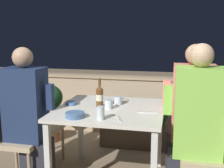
# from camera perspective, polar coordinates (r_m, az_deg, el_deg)

# --- Properties ---
(parapet_wall) EXTENTS (9.00, 0.18, 0.84)m
(parapet_wall) POSITION_cam_1_polar(r_m,az_deg,el_deg) (4.09, 4.05, -4.21)
(parapet_wall) COLOR tan
(parapet_wall) RESTS_ON ground_plane
(dining_table) EXTENTS (1.00, 0.97, 0.75)m
(dining_table) POSITION_cam_1_polar(r_m,az_deg,el_deg) (2.70, -0.34, -6.76)
(dining_table) COLOR silver
(dining_table) RESTS_ON ground_plane
(planter_hedge) EXTENTS (0.85, 0.47, 0.62)m
(planter_hedge) POSITION_cam_1_polar(r_m,az_deg,el_deg) (3.68, 4.61, -7.13)
(planter_hedge) COLOR brown
(planter_hedge) RESTS_ON ground_plane
(chair_left_near) EXTENTS (0.41, 0.40, 0.85)m
(chair_left_near) POSITION_cam_1_polar(r_m,az_deg,el_deg) (2.94, -19.62, -8.93)
(chair_left_near) COLOR tan
(chair_left_near) RESTS_ON ground_plane
(person_navy_jumper) EXTENTS (0.47, 0.26, 1.33)m
(person_navy_jumper) POSITION_cam_1_polar(r_m,az_deg,el_deg) (2.80, -16.54, -6.36)
(person_navy_jumper) COLOR #282833
(person_navy_jumper) RESTS_ON ground_plane
(chair_left_far) EXTENTS (0.41, 0.40, 0.85)m
(chair_left_far) POSITION_cam_1_polar(r_m,az_deg,el_deg) (3.22, -15.61, -7.00)
(chair_left_far) COLOR tan
(chair_left_far) RESTS_ON ground_plane
(chair_right_near) EXTENTS (0.41, 0.40, 0.85)m
(chair_right_near) POSITION_cam_1_polar(r_m,az_deg,el_deg) (2.53, 20.47, -12.16)
(chair_right_near) COLOR tan
(chair_right_near) RESTS_ON ground_plane
(person_green_blouse) EXTENTS (0.48, 0.26, 1.38)m
(person_green_blouse) POSITION_cam_1_polar(r_m,az_deg,el_deg) (2.45, 16.37, -8.21)
(person_green_blouse) COLOR #282833
(person_green_blouse) RESTS_ON ground_plane
(chair_right_far) EXTENTS (0.41, 0.40, 0.85)m
(chair_right_far) POSITION_cam_1_polar(r_m,az_deg,el_deg) (2.86, 19.08, -9.45)
(chair_right_far) COLOR tan
(chair_right_far) RESTS_ON ground_plane
(person_coral_top) EXTENTS (0.48, 0.26, 1.36)m
(person_coral_top) POSITION_cam_1_polar(r_m,az_deg,el_deg) (2.79, 15.45, -6.08)
(person_coral_top) COLOR #282833
(person_coral_top) RESTS_ON ground_plane
(beer_bottle) EXTENTS (0.07, 0.07, 0.28)m
(beer_bottle) POSITION_cam_1_polar(r_m,az_deg,el_deg) (2.69, -2.53, -2.51)
(beer_bottle) COLOR brown
(beer_bottle) RESTS_ON dining_table
(plate_0) EXTENTS (0.22, 0.22, 0.01)m
(plate_0) POSITION_cam_1_polar(r_m,az_deg,el_deg) (2.98, 1.19, -3.22)
(plate_0) COLOR silver
(plate_0) RESTS_ON dining_table
(bowl_0) EXTENTS (0.16, 0.16, 0.05)m
(bowl_0) POSITION_cam_1_polar(r_m,az_deg,el_deg) (2.40, -7.52, -6.15)
(bowl_0) COLOR #4C709E
(bowl_0) RESTS_ON dining_table
(bowl_1) EXTENTS (0.11, 0.11, 0.03)m
(bowl_1) POSITION_cam_1_polar(r_m,az_deg,el_deg) (2.82, -8.29, -3.85)
(bowl_1) COLOR #4C709E
(bowl_1) RESTS_ON dining_table
(glass_cup_0) EXTENTS (0.06, 0.06, 0.11)m
(glass_cup_0) POSITION_cam_1_polar(r_m,az_deg,el_deg) (2.32, -2.44, -5.90)
(glass_cup_0) COLOR silver
(glass_cup_0) RESTS_ON dining_table
(glass_cup_1) EXTENTS (0.07, 0.07, 0.08)m
(glass_cup_1) POSITION_cam_1_polar(r_m,az_deg,el_deg) (2.64, -0.71, -4.16)
(glass_cup_1) COLOR silver
(glass_cup_1) RESTS_ON dining_table
(glass_cup_2) EXTENTS (0.08, 0.08, 0.08)m
(glass_cup_2) POSITION_cam_1_polar(r_m,az_deg,el_deg) (2.79, 1.20, -3.39)
(glass_cup_2) COLOR silver
(glass_cup_2) RESTS_ON dining_table
(fork_0) EXTENTS (0.17, 0.05, 0.01)m
(fork_0) POSITION_cam_1_polar(r_m,az_deg,el_deg) (2.54, 7.21, -5.73)
(fork_0) COLOR silver
(fork_0) RESTS_ON dining_table
(fork_1) EXTENTS (0.07, 0.17, 0.01)m
(fork_1) POSITION_cam_1_polar(r_m,az_deg,el_deg) (2.34, 1.48, -7.08)
(fork_1) COLOR silver
(fork_1) RESTS_ON dining_table
(potted_plant) EXTENTS (0.39, 0.39, 0.78)m
(potted_plant) POSITION_cam_1_polar(r_m,az_deg,el_deg) (3.88, -12.85, -4.47)
(potted_plant) COLOR #9E5638
(potted_plant) RESTS_ON ground_plane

